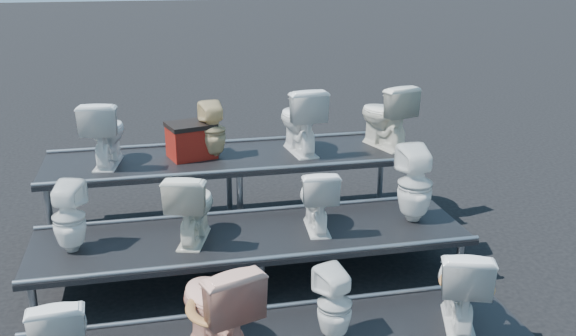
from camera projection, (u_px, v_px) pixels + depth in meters
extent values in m
plane|color=black|center=(253.00, 276.00, 6.40)|extent=(80.00, 80.00, 0.00)
cube|color=black|center=(253.00, 256.00, 6.33)|extent=(4.20, 1.20, 0.46)
cube|color=black|center=(234.00, 191.00, 7.47)|extent=(4.20, 1.20, 0.86)
imported|color=white|center=(62.00, 331.00, 4.73)|extent=(0.44, 0.72, 0.71)
imported|color=#E39F89|center=(217.00, 306.00, 4.95)|extent=(0.71, 0.93, 0.84)
imported|color=white|center=(334.00, 304.00, 5.17)|extent=(0.36, 0.36, 0.63)
imported|color=white|center=(461.00, 284.00, 5.37)|extent=(0.64, 0.83, 0.75)
imported|color=white|center=(69.00, 217.00, 5.81)|extent=(0.37, 0.38, 0.66)
imported|color=silver|center=(192.00, 205.00, 6.03)|extent=(0.58, 0.78, 0.70)
imported|color=white|center=(317.00, 198.00, 6.28)|extent=(0.42, 0.66, 0.65)
imported|color=white|center=(415.00, 184.00, 6.47)|extent=(0.35, 0.36, 0.78)
imported|color=white|center=(105.00, 132.00, 6.93)|extent=(0.52, 0.77, 0.73)
imported|color=#D2B77E|center=(213.00, 130.00, 7.18)|extent=(0.33, 0.33, 0.64)
imported|color=white|center=(300.00, 119.00, 7.37)|extent=(0.51, 0.80, 0.78)
imported|color=silver|center=(385.00, 115.00, 7.58)|extent=(0.63, 0.85, 0.77)
cube|color=maroon|center=(191.00, 142.00, 7.24)|extent=(0.57, 0.50, 0.35)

